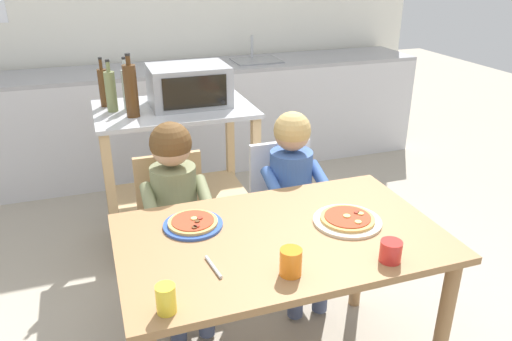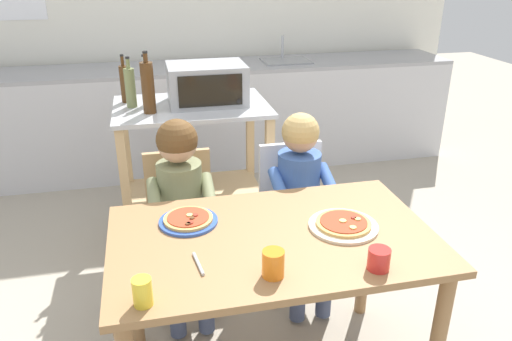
# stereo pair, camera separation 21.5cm
# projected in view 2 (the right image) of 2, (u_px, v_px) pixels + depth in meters

# --- Properties ---
(ground_plane) EXTENTS (11.45, 11.45, 0.00)m
(ground_plane) POSITION_uv_depth(u_px,v_px,m) (228.00, 243.00, 3.26)
(ground_plane) COLOR #A89E8C
(back_wall_tiled) EXTENTS (4.87, 0.13, 2.70)m
(back_wall_tiled) POSITION_uv_depth(u_px,v_px,m) (189.00, 3.00, 4.30)
(back_wall_tiled) COLOR white
(back_wall_tiled) RESTS_ON ground
(kitchen_counter) EXTENTS (4.39, 0.60, 1.09)m
(kitchen_counter) POSITION_uv_depth(u_px,v_px,m) (200.00, 117.00, 4.30)
(kitchen_counter) COLOR silver
(kitchen_counter) RESTS_ON ground
(kitchen_island_cart) EXTENTS (0.92, 0.63, 0.91)m
(kitchen_island_cart) POSITION_uv_depth(u_px,v_px,m) (194.00, 152.00, 3.10)
(kitchen_island_cart) COLOR #B7BABF
(kitchen_island_cart) RESTS_ON ground
(toaster_oven) EXTENTS (0.46, 0.34, 0.24)m
(toaster_oven) POSITION_uv_depth(u_px,v_px,m) (207.00, 84.00, 2.96)
(toaster_oven) COLOR #999BA0
(toaster_oven) RESTS_ON kitchen_island_cart
(bottle_clear_vinegar) EXTENTS (0.06, 0.06, 0.30)m
(bottle_clear_vinegar) POSITION_uv_depth(u_px,v_px,m) (130.00, 87.00, 2.89)
(bottle_clear_vinegar) COLOR olive
(bottle_clear_vinegar) RESTS_ON kitchen_island_cart
(bottle_dark_olive_oil) EXTENTS (0.05, 0.05, 0.29)m
(bottle_dark_olive_oil) POSITION_uv_depth(u_px,v_px,m) (125.00, 83.00, 2.99)
(bottle_dark_olive_oil) COLOR #4C2D14
(bottle_dark_olive_oil) RESTS_ON kitchen_island_cart
(bottle_brown_beer) EXTENTS (0.07, 0.07, 0.35)m
(bottle_brown_beer) POSITION_uv_depth(u_px,v_px,m) (148.00, 87.00, 2.77)
(bottle_brown_beer) COLOR #4C2D14
(bottle_brown_beer) RESTS_ON kitchen_island_cart
(bottle_slim_sauce) EXTENTS (0.05, 0.05, 0.30)m
(bottle_slim_sauce) POSITION_uv_depth(u_px,v_px,m) (146.00, 85.00, 2.92)
(bottle_slim_sauce) COLOR #ADB7B2
(bottle_slim_sauce) RESTS_ON kitchen_island_cart
(dining_table) EXTENTS (1.27, 0.78, 0.73)m
(dining_table) POSITION_uv_depth(u_px,v_px,m) (273.00, 259.00, 1.99)
(dining_table) COLOR olive
(dining_table) RESTS_ON ground
(dining_chair_left) EXTENTS (0.36, 0.36, 0.81)m
(dining_chair_left) POSITION_uv_depth(u_px,v_px,m) (182.00, 219.00, 2.58)
(dining_chair_left) COLOR tan
(dining_chair_left) RESTS_ON ground
(dining_chair_right) EXTENTS (0.36, 0.36, 0.81)m
(dining_chair_right) POSITION_uv_depth(u_px,v_px,m) (294.00, 208.00, 2.69)
(dining_chair_right) COLOR silver
(dining_chair_right) RESTS_ON ground
(child_in_olive_shirt) EXTENTS (0.32, 0.42, 1.02)m
(child_in_olive_shirt) POSITION_uv_depth(u_px,v_px,m) (181.00, 196.00, 2.40)
(child_in_olive_shirt) COLOR #424C6B
(child_in_olive_shirt) RESTS_ON ground
(child_in_blue_striped_shirt) EXTENTS (0.32, 0.42, 1.01)m
(child_in_blue_striped_shirt) POSITION_uv_depth(u_px,v_px,m) (302.00, 188.00, 2.51)
(child_in_blue_striped_shirt) COLOR #424C6B
(child_in_blue_striped_shirt) RESTS_ON ground
(pizza_plate_blue_rimmed) EXTENTS (0.24, 0.24, 0.03)m
(pizza_plate_blue_rimmed) POSITION_uv_depth(u_px,v_px,m) (188.00, 220.00, 2.03)
(pizza_plate_blue_rimmed) COLOR #3356B7
(pizza_plate_blue_rimmed) RESTS_ON dining_table
(pizza_plate_cream) EXTENTS (0.28, 0.28, 0.03)m
(pizza_plate_cream) POSITION_uv_depth(u_px,v_px,m) (343.00, 224.00, 2.00)
(pizza_plate_cream) COLOR beige
(pizza_plate_cream) RESTS_ON dining_table
(drinking_cup_orange) EXTENTS (0.08, 0.08, 0.10)m
(drinking_cup_orange) POSITION_uv_depth(u_px,v_px,m) (273.00, 264.00, 1.68)
(drinking_cup_orange) COLOR orange
(drinking_cup_orange) RESTS_ON dining_table
(drinking_cup_yellow) EXTENTS (0.06, 0.06, 0.10)m
(drinking_cup_yellow) POSITION_uv_depth(u_px,v_px,m) (142.00, 292.00, 1.54)
(drinking_cup_yellow) COLOR yellow
(drinking_cup_yellow) RESTS_ON dining_table
(drinking_cup_red) EXTENTS (0.08, 0.08, 0.08)m
(drinking_cup_red) POSITION_uv_depth(u_px,v_px,m) (379.00, 259.00, 1.72)
(drinking_cup_red) COLOR red
(drinking_cup_red) RESTS_ON dining_table
(serving_spoon) EXTENTS (0.03, 0.14, 0.01)m
(serving_spoon) POSITION_uv_depth(u_px,v_px,m) (198.00, 264.00, 1.76)
(serving_spoon) COLOR #B7BABF
(serving_spoon) RESTS_ON dining_table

